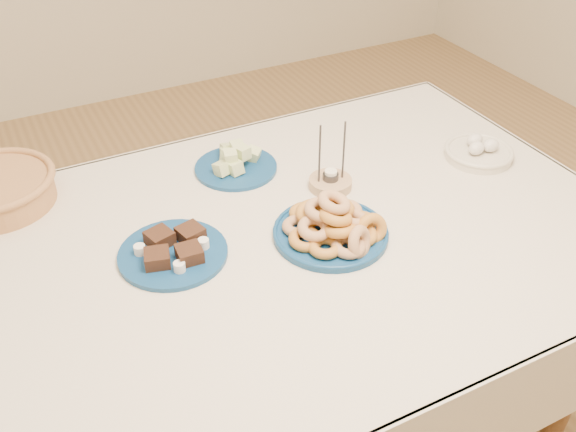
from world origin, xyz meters
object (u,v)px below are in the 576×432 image
at_px(brownie_plate, 173,251).
at_px(candle_holder, 330,182).
at_px(dining_table, 279,273).
at_px(melon_plate, 235,163).
at_px(donut_platter, 333,226).
at_px(egg_bowl, 479,152).

relative_size(brownie_plate, candle_holder, 1.45).
height_order(dining_table, melon_plate, melon_plate).
height_order(donut_platter, brownie_plate, donut_platter).
bearing_deg(candle_holder, donut_platter, -118.64).
bearing_deg(egg_bowl, brownie_plate, -178.63).
bearing_deg(egg_bowl, dining_table, -173.60).
height_order(candle_holder, egg_bowl, candle_holder).
bearing_deg(melon_plate, donut_platter, -77.66).
bearing_deg(egg_bowl, candle_holder, 172.47).
height_order(dining_table, egg_bowl, egg_bowl).
relative_size(melon_plate, egg_bowl, 1.38).
distance_m(melon_plate, candle_holder, 0.27).
bearing_deg(brownie_plate, egg_bowl, 1.37).
height_order(donut_platter, melon_plate, donut_platter).
height_order(donut_platter, egg_bowl, donut_platter).
xyz_separation_m(dining_table, brownie_plate, (-0.24, 0.05, 0.12)).
relative_size(dining_table, donut_platter, 4.80).
distance_m(donut_platter, candle_holder, 0.21).
height_order(donut_platter, candle_holder, candle_holder).
height_order(dining_table, donut_platter, donut_platter).
bearing_deg(dining_table, candle_holder, 31.46).
xyz_separation_m(donut_platter, brownie_plate, (-0.36, 0.10, -0.02)).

